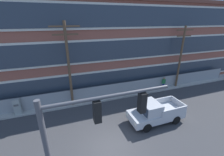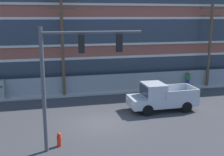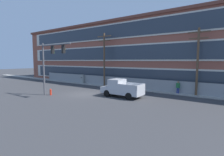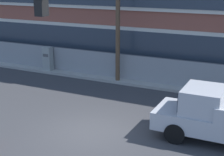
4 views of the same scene
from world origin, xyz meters
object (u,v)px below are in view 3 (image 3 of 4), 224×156
at_px(pickup_truck_silver, 121,89).
at_px(electrical_cabinet, 82,79).
at_px(utility_pole_near_corner, 104,57).
at_px(utility_pole_midblock, 198,59).
at_px(traffic_signal_mast, 50,59).
at_px(pedestrian_near_cabinet, 178,87).
at_px(fire_hydrant, 51,92).

distance_m(pickup_truck_silver, electrical_cabinet, 12.95).
distance_m(pickup_truck_silver, utility_pole_near_corner, 9.31).
relative_size(pickup_truck_silver, utility_pole_midblock, 0.63).
height_order(traffic_signal_mast, utility_pole_near_corner, utility_pole_near_corner).
relative_size(traffic_signal_mast, pedestrian_near_cabinet, 3.76).
xyz_separation_m(pickup_truck_silver, electrical_cabinet, (-11.83, 5.28, -0.10)).
relative_size(pickup_truck_silver, utility_pole_near_corner, 0.58).
bearing_deg(fire_hydrant, utility_pole_midblock, 33.09).
bearing_deg(electrical_cabinet, utility_pole_midblock, 0.20).
xyz_separation_m(traffic_signal_mast, fire_hydrant, (-0.74, 0.40, -4.09)).
height_order(utility_pole_near_corner, fire_hydrant, utility_pole_near_corner).
distance_m(electrical_cabinet, pedestrian_near_cabinet, 16.88).
bearing_deg(pickup_truck_silver, utility_pole_near_corner, 142.05).
height_order(pickup_truck_silver, utility_pole_near_corner, utility_pole_near_corner).
height_order(pickup_truck_silver, electrical_cabinet, pickup_truck_silver).
bearing_deg(pedestrian_near_cabinet, utility_pole_near_corner, -179.38).
height_order(utility_pole_midblock, fire_hydrant, utility_pole_midblock).
distance_m(utility_pole_near_corner, pedestrian_near_cabinet, 12.35).
relative_size(pickup_truck_silver, pedestrian_near_cabinet, 2.99).
xyz_separation_m(utility_pole_near_corner, pedestrian_near_cabinet, (11.74, 0.13, -3.85)).
relative_size(pickup_truck_silver, electrical_cabinet, 2.93).
distance_m(pickup_truck_silver, utility_pole_midblock, 9.60).
bearing_deg(utility_pole_near_corner, traffic_signal_mast, -91.16).
relative_size(pedestrian_near_cabinet, fire_hydrant, 2.17).
xyz_separation_m(utility_pole_midblock, fire_hydrant, (-14.79, -9.64, -4.09)).
bearing_deg(fire_hydrant, pickup_truck_silver, 29.40).
bearing_deg(utility_pole_midblock, traffic_signal_mast, -144.44).
bearing_deg(pedestrian_near_cabinet, pickup_truck_silver, -133.43).
relative_size(utility_pole_near_corner, electrical_cabinet, 5.01).
relative_size(electrical_cabinet, fire_hydrant, 2.21).
bearing_deg(utility_pole_midblock, utility_pole_near_corner, -179.46).
distance_m(traffic_signal_mast, fire_hydrant, 4.18).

